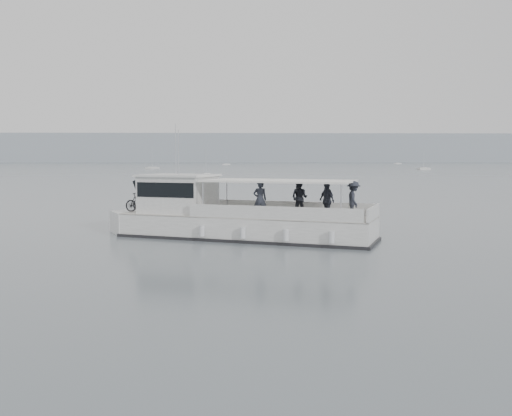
{
  "coord_description": "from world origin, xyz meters",
  "views": [
    {
      "loc": [
        -5.77,
        -28.69,
        4.21
      ],
      "look_at": [
        -4.71,
        1.05,
        1.6
      ],
      "focal_mm": 40.0,
      "sensor_mm": 36.0,
      "label": 1
    }
  ],
  "objects": [
    {
      "name": "ground",
      "position": [
        0.0,
        0.0,
        0.0
      ],
      "size": [
        1400.0,
        1400.0,
        0.0
      ],
      "primitive_type": "plane",
      "color": "slate",
      "rests_on": "ground"
    },
    {
      "name": "moored_fleet",
      "position": [
        -38.36,
        205.26,
        0.36
      ],
      "size": [
        430.61,
        329.19,
        10.19
      ],
      "color": "white",
      "rests_on": "ground"
    },
    {
      "name": "headland",
      "position": [
        0.0,
        560.0,
        14.0
      ],
      "size": [
        1400.0,
        90.0,
        28.0
      ],
      "primitive_type": "cube",
      "color": "#939EA8",
      "rests_on": "ground"
    },
    {
      "name": "tour_boat",
      "position": [
        -6.44,
        1.55,
        1.05
      ],
      "size": [
        14.79,
        8.49,
        6.37
      ],
      "rotation": [
        0.0,
        0.0,
        -0.39
      ],
      "color": "white",
      "rests_on": "ground"
    }
  ]
}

